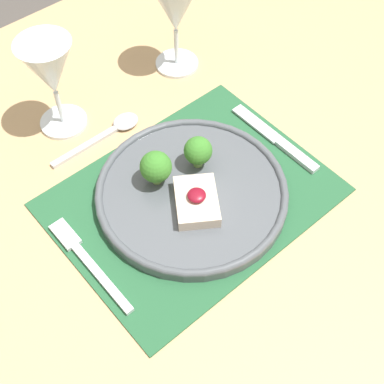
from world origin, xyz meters
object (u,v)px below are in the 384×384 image
object	(u,v)px
dinner_plate	(191,193)
knife	(280,142)
wine_glass_near	(175,10)
spoon	(114,129)
fork	(85,258)
wine_glass_far	(50,72)

from	to	relation	value
dinner_plate	knife	bearing A→B (deg)	-3.15
wine_glass_near	spoon	bearing A→B (deg)	-162.13
dinner_plate	knife	distance (m)	0.18
knife	wine_glass_near	bearing A→B (deg)	90.41
dinner_plate	fork	size ratio (longest dim) A/B	1.59
dinner_plate	fork	world-z (taller)	dinner_plate
knife	spoon	bearing A→B (deg)	133.00
wine_glass_far	spoon	bearing A→B (deg)	-52.33
knife	spoon	world-z (taller)	spoon
fork	wine_glass_far	distance (m)	0.29
knife	wine_glass_far	bearing A→B (deg)	131.71
fork	spoon	distance (m)	0.25
fork	knife	xyz separation A→B (m)	(0.36, -0.03, 0.00)
knife	fork	bearing A→B (deg)	175.79
knife	wine_glass_near	size ratio (longest dim) A/B	1.05
fork	wine_glass_near	size ratio (longest dim) A/B	1.05
dinner_plate	wine_glass_near	world-z (taller)	wine_glass_near
fork	knife	size ratio (longest dim) A/B	1.00
knife	spoon	xyz separation A→B (m)	(-0.19, 0.20, -0.00)
wine_glass_near	dinner_plate	bearing A→B (deg)	-125.75
spoon	wine_glass_far	world-z (taller)	wine_glass_far
dinner_plate	wine_glass_near	xyz separation A→B (m)	(0.18, 0.25, 0.10)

